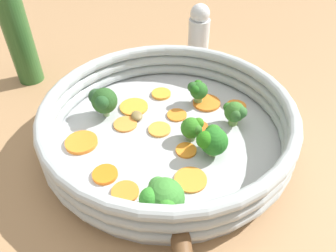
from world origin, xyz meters
The scene contains 27 objects.
ground_plane centered at (0.00, 0.00, 0.00)m, with size 4.00×4.00×0.00m, color #9D754E.
skillet centered at (0.00, 0.00, 0.01)m, with size 0.34×0.34×0.02m, color #B2B5B7.
skillet_rim_wall centered at (0.00, 0.00, 0.04)m, with size 0.36×0.36×0.06m.
skillet_rivet_left centered at (-0.07, -0.15, 0.02)m, with size 0.01×0.01×0.01m, color #B1B7B6.
skillet_rivet_right centered at (0.02, -0.17, 0.02)m, with size 0.01×0.01×0.01m, color #ADB7BC.
carrot_slice_0 centered at (0.12, 0.04, 0.02)m, with size 0.03×0.03×0.00m, color orange.
carrot_slice_1 centered at (-0.13, 0.01, 0.02)m, with size 0.05×0.05×0.01m, color orange.
carrot_slice_2 centered at (0.01, 0.10, 0.02)m, with size 0.03×0.03×0.00m, color orange.
carrot_slice_3 centered at (-0.01, 0.01, 0.02)m, with size 0.03×0.03×0.00m, color orange.
carrot_slice_4 centered at (-0.06, 0.03, 0.02)m, with size 0.04×0.04×0.00m, color orange.
carrot_slice_5 centered at (0.01, -0.09, 0.02)m, with size 0.04×0.04×0.00m, color orange.
carrot_slice_6 centered at (-0.10, -0.06, 0.02)m, with size 0.03×0.03×0.00m, color orange.
carrot_slice_7 centered at (-0.08, -0.10, 0.02)m, with size 0.03×0.03×0.00m, color orange.
carrot_slice_8 centered at (0.08, 0.06, 0.02)m, with size 0.05×0.05×0.00m, color orange.
carrot_slice_9 centered at (-0.04, 0.07, 0.02)m, with size 0.05×0.05×0.00m, color orange.
carrot_slice_10 centered at (0.02, 0.04, 0.02)m, with size 0.03×0.03×0.00m, color orange.
carrot_slice_11 centered at (0.05, 0.00, 0.02)m, with size 0.03×0.03×0.01m, color orange.
carrot_slice_12 centered at (0.02, -0.04, 0.02)m, with size 0.03×0.03×0.00m, color orange.
broccoli_floret_0 centered at (-0.04, -0.13, 0.04)m, with size 0.05×0.05×0.05m.
broccoli_floret_1 centered at (0.10, 0.00, 0.04)m, with size 0.03×0.04×0.04m.
broccoli_floret_2 centered at (-0.09, 0.07, 0.04)m, with size 0.04×0.04×0.05m.
broccoli_floret_3 centered at (0.06, 0.06, 0.04)m, with size 0.03×0.03×0.04m.
broccoli_floret_4 centered at (0.03, -0.02, 0.04)m, with size 0.03×0.03×0.04m.
broccoli_floret_5 centered at (0.05, -0.05, 0.04)m, with size 0.05×0.04×0.04m.
mushroom_piece_0 centered at (-0.04, 0.05, 0.02)m, with size 0.02×0.02×0.01m, color olive.
salt_shaker centered at (0.11, 0.22, 0.06)m, with size 0.04×0.04×0.12m.
oil_bottle centered at (-0.22, 0.23, 0.10)m, with size 0.05×0.05×0.23m.
Camera 1 is at (-0.08, -0.35, 0.34)m, focal length 35.00 mm.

